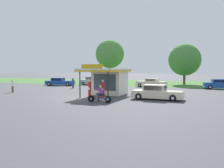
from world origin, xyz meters
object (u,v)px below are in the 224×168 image
Objects in this scene: gas_pump_nearside at (90,89)px; parked_car_back_row_centre_right at (60,82)px; motorcycle_with_rider at (100,96)px; bystander_chatting_near_pumps at (73,83)px; gas_pump_offside at (103,90)px; bystander_admiring_sedan at (13,86)px; parked_car_back_row_left at (151,83)px; parked_car_back_row_far_right at (221,84)px; featured_classic_sedan at (157,93)px; parked_car_back_row_far_left at (93,81)px.

gas_pump_nearside is 0.34× the size of parked_car_back_row_centre_right.
bystander_chatting_near_pumps is at bearing 130.22° from motorcycle_with_rider.
motorcycle_with_rider is at bearing -69.66° from gas_pump_offside.
bystander_chatting_near_pumps is 1.06× the size of bystander_admiring_sedan.
parked_car_back_row_far_right is (10.92, 0.61, 0.01)m from parked_car_back_row_left.
gas_pump_offside is 0.34× the size of parked_car_back_row_centre_right.
parked_car_back_row_far_right is (27.80, 3.31, 0.03)m from parked_car_back_row_centre_right.
bystander_chatting_near_pumps is (-9.98, 10.02, 0.01)m from gas_pump_offside.
parked_car_back_row_left is at bearing -176.81° from parked_car_back_row_far_right.
featured_classic_sedan is 0.91× the size of parked_car_back_row_far_right.
bystander_chatting_near_pumps is at bearing -37.64° from parked_car_back_row_centre_right.
parked_car_back_row_left reaches higher than featured_classic_sedan.
motorcycle_with_rider is at bearing -49.78° from bystander_chatting_near_pumps.
motorcycle_with_rider is at bearing -61.23° from parked_car_back_row_far_left.
bystander_chatting_near_pumps is (5.69, -4.39, 0.22)m from parked_car_back_row_centre_right.
bystander_chatting_near_pumps is (-22.11, -7.70, 0.20)m from parked_car_back_row_far_right.
gas_pump_offside reaches higher than featured_classic_sedan.
parked_car_back_row_far_right is at bearing 19.21° from bystander_chatting_near_pumps.
bystander_admiring_sedan is at bearing -179.92° from featured_classic_sedan.
bystander_admiring_sedan is at bearing -81.56° from parked_car_back_row_centre_right.
motorcycle_with_rider is 20.29m from parked_car_back_row_left.
gas_pump_offside is 14.14m from bystander_chatting_near_pumps.
gas_pump_offside is 21.49m from parked_car_back_row_far_left.
parked_car_back_row_far_right is 30.74m from bystander_admiring_sedan.
featured_classic_sedan is 25.06m from parked_car_back_row_centre_right.
parked_car_back_row_centre_right is at bearing 133.78° from motorcycle_with_rider.
motorcycle_with_rider reaches higher than featured_classic_sedan.
parked_car_back_row_far_left is at bearing 132.93° from featured_classic_sedan.
gas_pump_offside is 0.84× the size of motorcycle_with_rider.
gas_pump_nearside is 4.22m from motorcycle_with_rider.
parked_car_back_row_left is 3.43× the size of bystander_admiring_sedan.
gas_pump_offside is at bearing -124.40° from parked_car_back_row_far_right.
gas_pump_nearside is 7.19m from featured_classic_sedan.
parked_car_back_row_centre_right is at bearing -170.90° from parked_car_back_row_left.
motorcycle_with_rider is 0.42× the size of parked_car_back_row_far_left.
featured_classic_sedan is at bearing -111.60° from parked_car_back_row_far_right.
gas_pump_nearside reaches higher than bystander_chatting_near_pumps.
parked_car_back_row_left is 17.10m from parked_car_back_row_centre_right.
parked_car_back_row_far_right is at bearing 55.60° from gas_pump_offside.
gas_pump_nearside is 20.16m from parked_car_back_row_centre_right.
parked_car_back_row_centre_right is at bearing 137.41° from gas_pump_offside.
featured_classic_sedan is at bearing -47.07° from parked_car_back_row_far_left.
motorcycle_with_rider is at bearing -15.82° from bystander_admiring_sedan.
motorcycle_with_rider is at bearing -117.65° from parked_car_back_row_far_right.
bystander_admiring_sedan is at bearing -132.82° from parked_car_back_row_left.
gas_pump_nearside is 1.01× the size of gas_pump_offside.
gas_pump_offside reaches higher than bystander_admiring_sedan.
featured_classic_sedan is 3.25× the size of bystander_admiring_sedan.
motorcycle_with_rider is 15.46m from bystander_admiring_sedan.
bystander_admiring_sedan is (-2.91, -17.56, 0.11)m from parked_car_back_row_far_left.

